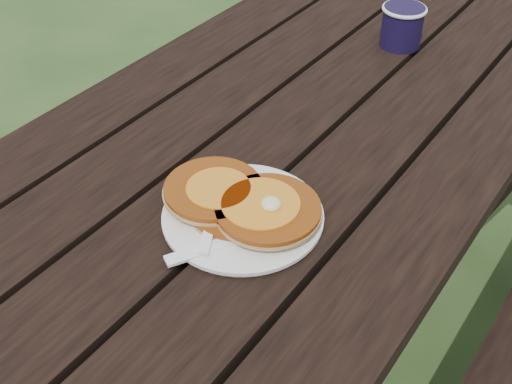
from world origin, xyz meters
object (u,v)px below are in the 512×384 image
Objects in this scene: picnic_table at (303,246)px; plate at (243,217)px; coffee_cup at (402,24)px; pancake_stack at (242,202)px.

plate is at bearing -75.54° from picnic_table.
coffee_cup is at bearing 83.28° from picnic_table.
plate is 0.02m from pancake_stack.
picnic_table is at bearing 104.46° from plate.
pancake_stack is at bearing 133.29° from plate.
pancake_stack is 0.63m from coffee_cup.
pancake_stack reaches higher than picnic_table.
plate is 2.49× the size of coffee_cup.
coffee_cup reaches higher than picnic_table.
plate is at bearing -85.22° from coffee_cup.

